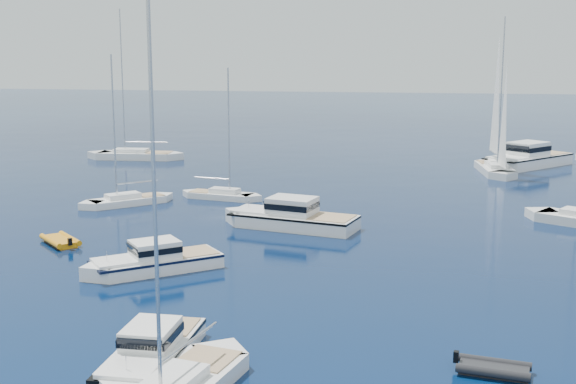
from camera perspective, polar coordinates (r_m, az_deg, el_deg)
ground at (r=30.99m, az=-11.26°, el=-13.23°), size 400.00×400.00×0.00m
motor_cruiser_near at (r=31.56m, az=-10.27°, el=-12.73°), size 2.57×8.22×2.15m
motor_cruiser_left at (r=44.17m, az=-10.12°, el=-5.88°), size 8.38×7.53×2.27m
motor_cruiser_centre at (r=53.96m, az=0.10°, el=-2.68°), size 11.14×5.62×2.80m
motor_cruiser_distant at (r=85.66m, az=17.41°, el=1.81°), size 11.63×12.44×3.43m
sailboat_mid_l at (r=63.25m, az=-11.97°, el=-0.93°), size 7.65×7.55×12.54m
sailboat_centre at (r=64.58m, az=-5.01°, el=-0.50°), size 7.99×3.41×11.39m
sailboat_sails_r at (r=80.58m, az=15.25°, el=1.39°), size 4.15×11.27×16.18m
sailboat_far_l at (r=89.47m, az=-11.37°, el=2.45°), size 12.14×3.94×17.57m
tender_yellow at (r=51.60m, az=-16.69°, el=-3.76°), size 3.93×3.89×0.95m
tender_grey_near at (r=31.40m, az=15.17°, el=-13.07°), size 3.17×2.15×0.95m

